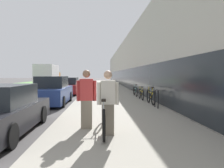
# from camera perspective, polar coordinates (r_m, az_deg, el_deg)

# --- Properties ---
(sidewalk_slab) EXTENTS (4.64, 70.00, 0.14)m
(sidewalk_slab) POSITION_cam_1_polar(r_m,az_deg,el_deg) (24.53, -1.29, -1.34)
(sidewalk_slab) COLOR gray
(sidewalk_slab) RESTS_ON ground
(storefront_facade) EXTENTS (10.01, 70.00, 6.27)m
(storefront_facade) POSITION_cam_1_polar(r_m,az_deg,el_deg) (33.50, 10.97, 4.88)
(storefront_facade) COLOR #BCB7AD
(storefront_facade) RESTS_ON ground
(lawn_strip) EXTENTS (7.88, 70.00, 0.03)m
(lawn_strip) POSITION_cam_1_polar(r_m,az_deg,el_deg) (31.24, -27.24, -0.89)
(lawn_strip) COLOR #5B9347
(lawn_strip) RESTS_ON ground
(tandem_bicycle) EXTENTS (0.52, 2.63, 0.96)m
(tandem_bicycle) POSITION_cam_1_polar(r_m,az_deg,el_deg) (6.04, -2.30, -8.55)
(tandem_bicycle) COLOR black
(tandem_bicycle) RESTS_ON sidewalk_slab
(person_rider) EXTENTS (0.57, 0.22, 1.66)m
(person_rider) POSITION_cam_1_polar(r_m,az_deg,el_deg) (5.65, -1.06, -4.89)
(person_rider) COLOR #756B5B
(person_rider) RESTS_ON sidewalk_slab
(person_bystander) EXTENTS (0.58, 0.23, 1.70)m
(person_bystander) POSITION_cam_1_polar(r_m,az_deg,el_deg) (6.36, -6.67, -3.94)
(person_bystander) COLOR #756B5B
(person_bystander) RESTS_ON sidewalk_slab
(bike_rack_hoop) EXTENTS (0.05, 0.60, 0.84)m
(bike_rack_hoop) POSITION_cam_1_polar(r_m,az_deg,el_deg) (10.49, 11.55, -3.31)
(bike_rack_hoop) COLOR black
(bike_rack_hoop) RESTS_ON sidewalk_slab
(cruiser_bike_nearest) EXTENTS (0.52, 1.82, 0.93)m
(cruiser_bike_nearest) POSITION_cam_1_polar(r_m,az_deg,el_deg) (11.77, 10.08, -3.27)
(cruiser_bike_nearest) COLOR black
(cruiser_bike_nearest) RESTS_ON sidewalk_slab
(cruiser_bike_middle) EXTENTS (0.52, 1.62, 0.84)m
(cruiser_bike_middle) POSITION_cam_1_polar(r_m,az_deg,el_deg) (13.77, 7.62, -2.57)
(cruiser_bike_middle) COLOR black
(cruiser_bike_middle) RESTS_ON sidewalk_slab
(cruiser_bike_farthest) EXTENTS (0.52, 1.78, 0.87)m
(cruiser_bike_farthest) POSITION_cam_1_polar(r_m,az_deg,el_deg) (15.92, 6.13, -1.84)
(cruiser_bike_farthest) COLOR black
(cruiser_bike_farthest) RESTS_ON sidewalk_slab
(vintage_roadster_curbside) EXTENTS (1.81, 4.54, 1.60)m
(vintage_roadster_curbside) POSITION_cam_1_polar(r_m,az_deg,el_deg) (12.99, -15.29, -1.92)
(vintage_roadster_curbside) COLOR navy
(vintage_roadster_curbside) RESTS_ON ground
(parked_sedan_far) EXTENTS (1.85, 4.31, 1.44)m
(parked_sedan_far) POSITION_cam_1_polar(r_m,az_deg,el_deg) (19.42, -11.28, -0.65)
(parked_sedan_far) COLOR maroon
(parked_sedan_far) RESTS_ON ground
(moving_truck) EXTENTS (2.39, 6.11, 2.98)m
(moving_truck) POSITION_cam_1_polar(r_m,az_deg,el_deg) (30.25, -16.41, 1.99)
(moving_truck) COLOR orange
(moving_truck) RESTS_ON ground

